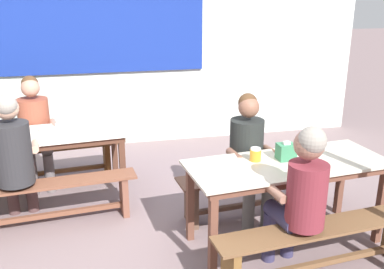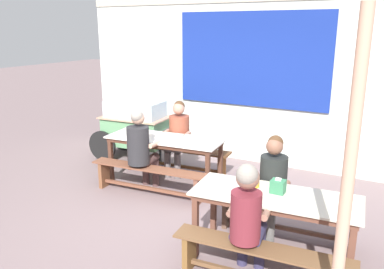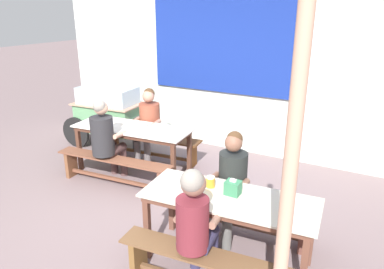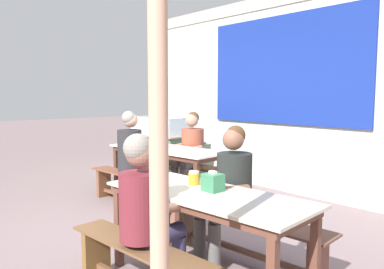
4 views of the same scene
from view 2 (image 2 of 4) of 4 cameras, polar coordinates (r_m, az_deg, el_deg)
name	(u,v)px [view 2 (image 2 of 4)]	position (r m, az deg, el deg)	size (l,w,h in m)	color
ground_plane	(186,219)	(5.23, -0.89, -12.28)	(40.00, 40.00, 0.00)	slate
backdrop_wall	(259,76)	(7.12, 9.80, 8.46)	(7.29, 0.23, 3.05)	silver
dining_table_far	(165,142)	(6.18, -4.02, -1.15)	(1.90, 0.84, 0.75)	silver
dining_table_near	(275,202)	(4.22, 11.99, -9.56)	(1.78, 0.83, 0.75)	beige
bench_far_back	(179,155)	(6.74, -1.87, -3.00)	(1.82, 0.48, 0.43)	brown
bench_far_front	(148,177)	(5.86, -6.38, -6.14)	(1.86, 0.42, 0.43)	brown
bench_near_back	(282,214)	(4.86, 13.08, -11.24)	(1.63, 0.46, 0.43)	brown
bench_near_front	(260,261)	(3.94, 9.96, -17.79)	(1.74, 0.43, 0.43)	brown
food_cart	(134,125)	(7.41, -8.43, 1.42)	(1.64, 0.85, 1.12)	#609967
person_near_front	(247,214)	(3.82, 8.10, -11.45)	(0.44, 0.52, 1.24)	#353254
person_right_near_table	(271,182)	(4.65, 11.52, -6.84)	(0.43, 0.56, 1.24)	#63615D
person_left_back_turned	(141,146)	(5.85, -7.53, -1.72)	(0.46, 0.57, 1.29)	#4D3433
person_center_facing	(178,133)	(6.58, -2.05, 0.19)	(0.49, 0.55, 1.25)	#645C5C
tissue_box	(278,186)	(4.21, 12.45, -7.41)	(0.15, 0.13, 0.16)	#367B53
condiment_jar	(255,182)	(4.32, 9.20, -6.86)	(0.09, 0.09, 0.11)	orange
soup_bowl	(174,136)	(6.16, -2.63, -0.27)	(0.16, 0.16, 0.04)	silver
wooden_support_post	(346,199)	(2.91, 21.58, -8.77)	(0.09, 0.09, 2.58)	tan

